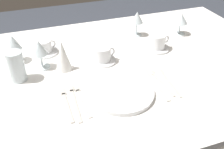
# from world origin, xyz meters

# --- Properties ---
(dining_table) EXTENTS (1.80, 1.11, 0.74)m
(dining_table) POSITION_xyz_m (0.00, 0.00, 0.66)
(dining_table) COLOR white
(dining_table) RESTS_ON ground
(dinner_plate) EXTENTS (0.27, 0.27, 0.02)m
(dinner_plate) POSITION_xyz_m (-0.03, -0.21, 0.75)
(dinner_plate) COLOR white
(dinner_plate) RESTS_ON dining_table
(fork_outer) EXTENTS (0.03, 0.21, 0.00)m
(fork_outer) POSITION_xyz_m (-0.19, -0.19, 0.74)
(fork_outer) COLOR beige
(fork_outer) RESTS_ON dining_table
(fork_inner) EXTENTS (0.03, 0.23, 0.00)m
(fork_inner) POSITION_xyz_m (-0.22, -0.19, 0.74)
(fork_inner) COLOR beige
(fork_inner) RESTS_ON dining_table
(fork_salad) EXTENTS (0.02, 0.21, 0.00)m
(fork_salad) POSITION_xyz_m (-0.25, -0.19, 0.74)
(fork_salad) COLOR beige
(fork_salad) RESTS_ON dining_table
(dinner_knife) EXTENTS (0.02, 0.24, 0.00)m
(dinner_knife) POSITION_xyz_m (0.14, -0.20, 0.74)
(dinner_knife) COLOR beige
(dinner_knife) RESTS_ON dining_table
(spoon_soup) EXTENTS (0.03, 0.21, 0.01)m
(spoon_soup) POSITION_xyz_m (0.17, -0.16, 0.74)
(spoon_soup) COLOR beige
(spoon_soup) RESTS_ON dining_table
(spoon_dessert) EXTENTS (0.03, 0.21, 0.01)m
(spoon_dessert) POSITION_xyz_m (0.20, -0.17, 0.74)
(spoon_dessert) COLOR beige
(spoon_dessert) RESTS_ON dining_table
(saucer_left) EXTENTS (0.13, 0.13, 0.01)m
(saucer_left) POSITION_xyz_m (0.29, 0.09, 0.74)
(saucer_left) COLOR white
(saucer_left) RESTS_ON dining_table
(coffee_cup_left) EXTENTS (0.11, 0.08, 0.07)m
(coffee_cup_left) POSITION_xyz_m (0.29, 0.09, 0.79)
(coffee_cup_left) COLOR white
(coffee_cup_left) RESTS_ON saucer_left
(saucer_right) EXTENTS (0.14, 0.14, 0.01)m
(saucer_right) POSITION_xyz_m (-0.29, 0.24, 0.74)
(saucer_right) COLOR white
(saucer_right) RESTS_ON dining_table
(coffee_cup_right) EXTENTS (0.11, 0.09, 0.06)m
(coffee_cup_right) POSITION_xyz_m (-0.29, 0.24, 0.78)
(coffee_cup_right) COLOR white
(coffee_cup_right) RESTS_ON saucer_right
(saucer_far) EXTENTS (0.13, 0.13, 0.01)m
(saucer_far) POSITION_xyz_m (-0.02, 0.06, 0.74)
(saucer_far) COLOR white
(saucer_far) RESTS_ON dining_table
(coffee_cup_far) EXTENTS (0.11, 0.08, 0.07)m
(coffee_cup_far) POSITION_xyz_m (-0.02, 0.06, 0.78)
(coffee_cup_far) COLOR white
(coffee_cup_far) RESTS_ON saucer_far
(wine_glass_centre) EXTENTS (0.07, 0.07, 0.14)m
(wine_glass_centre) POSITION_xyz_m (0.25, 0.28, 0.84)
(wine_glass_centre) COLOR silver
(wine_glass_centre) RESTS_ON dining_table
(wine_glass_left) EXTENTS (0.08, 0.08, 0.13)m
(wine_glass_left) POSITION_xyz_m (0.49, 0.21, 0.83)
(wine_glass_left) COLOR silver
(wine_glass_left) RESTS_ON dining_table
(wine_glass_right) EXTENTS (0.07, 0.07, 0.14)m
(wine_glass_right) POSITION_xyz_m (-0.31, 0.10, 0.84)
(wine_glass_right) COLOR silver
(wine_glass_right) RESTS_ON dining_table
(wine_glass_far) EXTENTS (0.07, 0.07, 0.14)m
(wine_glass_far) POSITION_xyz_m (-0.42, 0.20, 0.84)
(wine_glass_far) COLOR silver
(wine_glass_far) RESTS_ON dining_table
(drink_tumbler) EXTENTS (0.07, 0.07, 0.14)m
(drink_tumbler) POSITION_xyz_m (-0.42, 0.04, 0.80)
(drink_tumbler) COLOR silver
(drink_tumbler) RESTS_ON dining_table
(napkin_folded) EXTENTS (0.08, 0.08, 0.15)m
(napkin_folded) POSITION_xyz_m (-0.22, 0.06, 0.81)
(napkin_folded) COLOR white
(napkin_folded) RESTS_ON dining_table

